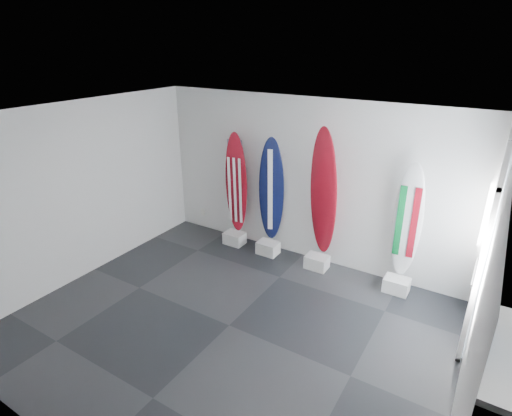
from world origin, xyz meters
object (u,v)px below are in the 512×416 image
Objects in this scene: surfboard_navy at (271,191)px; surfboard_italy at (407,222)px; surfboard_swiss at (323,194)px; surfboard_usa at (236,184)px.

surfboard_italy is at bearing -21.83° from surfboard_navy.
surfboard_swiss is 1.20× the size of surfboard_italy.
surfboard_usa is at bearing 176.05° from surfboard_italy.
surfboard_usa is 1.83m from surfboard_swiss.
surfboard_swiss is 1.44m from surfboard_italy.
surfboard_usa is at bearing 158.17° from surfboard_navy.
surfboard_swiss is at bearing 176.05° from surfboard_italy.
surfboard_italy is (3.25, 0.00, -0.04)m from surfboard_usa.
surfboard_usa is 0.99× the size of surfboard_navy.
surfboard_usa is 1.04× the size of surfboard_italy.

